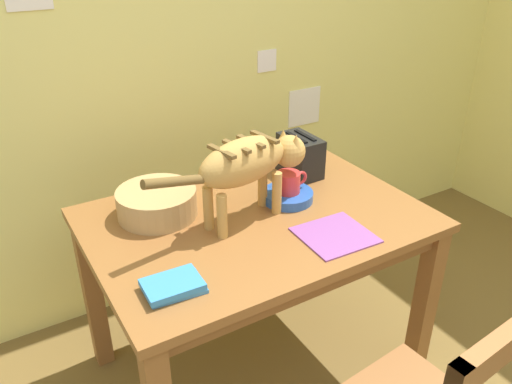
# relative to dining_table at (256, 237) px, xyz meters

# --- Properties ---
(wall_rear) EXTENTS (4.68, 0.11, 2.50)m
(wall_rear) POSITION_rel_dining_table_xyz_m (0.06, 0.77, 0.59)
(wall_rear) COLOR #E9DC77
(wall_rear) RESTS_ON ground_plane
(dining_table) EXTENTS (1.22, 0.86, 0.76)m
(dining_table) POSITION_rel_dining_table_xyz_m (0.00, 0.00, 0.00)
(dining_table) COLOR brown
(dining_table) RESTS_ON ground_plane
(cat) EXTENTS (0.67, 0.21, 0.32)m
(cat) POSITION_rel_dining_table_xyz_m (-0.02, 0.00, 0.31)
(cat) COLOR #C08E44
(cat) RESTS_ON dining_table
(saucer_bowl) EXTENTS (0.20, 0.20, 0.04)m
(saucer_bowl) POSITION_rel_dining_table_xyz_m (0.17, 0.04, 0.11)
(saucer_bowl) COLOR #2755AD
(saucer_bowl) RESTS_ON dining_table
(coffee_mug) EXTENTS (0.13, 0.09, 0.08)m
(coffee_mug) POSITION_rel_dining_table_xyz_m (0.17, 0.04, 0.17)
(coffee_mug) COLOR red
(coffee_mug) RESTS_ON saucer_bowl
(magazine) EXTENTS (0.25, 0.24, 0.01)m
(magazine) POSITION_rel_dining_table_xyz_m (0.17, -0.26, 0.10)
(magazine) COLOR #894994
(magazine) RESTS_ON dining_table
(book_stack) EXTENTS (0.19, 0.14, 0.03)m
(book_stack) POSITION_rel_dining_table_xyz_m (-0.43, -0.25, 0.11)
(book_stack) COLOR #3D82BE
(book_stack) RESTS_ON dining_table
(wicker_basket) EXTENTS (0.29, 0.29, 0.10)m
(wicker_basket) POSITION_rel_dining_table_xyz_m (-0.31, 0.19, 0.15)
(wicker_basket) COLOR tan
(wicker_basket) RESTS_ON dining_table
(toaster) EXTENTS (0.12, 0.20, 0.18)m
(toaster) POSITION_rel_dining_table_xyz_m (0.35, 0.21, 0.18)
(toaster) COLOR black
(toaster) RESTS_ON dining_table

